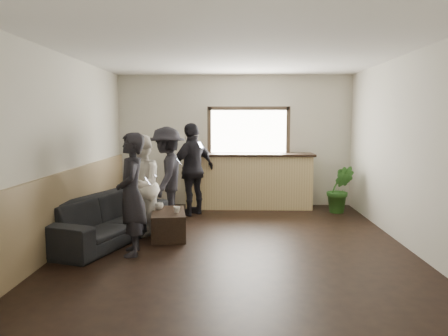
{
  "coord_description": "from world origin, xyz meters",
  "views": [
    {
      "loc": [
        -0.01,
        -6.43,
        1.84
      ],
      "look_at": [
        -0.17,
        0.4,
        1.09
      ],
      "focal_mm": 35.0,
      "sensor_mm": 36.0,
      "label": 1
    }
  ],
  "objects_px": {
    "potted_plant": "(340,189)",
    "person_d": "(193,169)",
    "person_b": "(140,186)",
    "sofa": "(107,219)",
    "person_c": "(167,175)",
    "bar_counter": "(249,177)",
    "cup_b": "(177,210)",
    "person_a": "(131,194)",
    "cup_a": "(159,206)",
    "coffee_table": "(169,224)"
  },
  "relations": [
    {
      "from": "potted_plant",
      "to": "person_d",
      "type": "relative_size",
      "value": 0.53
    },
    {
      "from": "person_b",
      "to": "person_d",
      "type": "xyz_separation_m",
      "value": [
        0.69,
        1.56,
        0.09
      ]
    },
    {
      "from": "sofa",
      "to": "person_c",
      "type": "bearing_deg",
      "value": -11.72
    },
    {
      "from": "potted_plant",
      "to": "bar_counter",
      "type": "bearing_deg",
      "value": 164.33
    },
    {
      "from": "person_b",
      "to": "person_c",
      "type": "distance_m",
      "value": 0.96
    },
    {
      "from": "cup_b",
      "to": "bar_counter",
      "type": "bearing_deg",
      "value": 64.48
    },
    {
      "from": "sofa",
      "to": "person_a",
      "type": "xyz_separation_m",
      "value": [
        0.54,
        -0.66,
        0.5
      ]
    },
    {
      "from": "sofa",
      "to": "person_c",
      "type": "relative_size",
      "value": 1.34
    },
    {
      "from": "person_a",
      "to": "person_c",
      "type": "xyz_separation_m",
      "value": [
        0.19,
        1.92,
        0.03
      ]
    },
    {
      "from": "cup_a",
      "to": "person_b",
      "type": "xyz_separation_m",
      "value": [
        -0.28,
        -0.06,
        0.34
      ]
    },
    {
      "from": "potted_plant",
      "to": "person_b",
      "type": "relative_size",
      "value": 0.59
    },
    {
      "from": "coffee_table",
      "to": "person_d",
      "type": "height_order",
      "value": "person_d"
    },
    {
      "from": "person_b",
      "to": "person_d",
      "type": "bearing_deg",
      "value": 151.24
    },
    {
      "from": "cup_a",
      "to": "cup_b",
      "type": "height_order",
      "value": "cup_a"
    },
    {
      "from": "person_b",
      "to": "person_a",
      "type": "bearing_deg",
      "value": 0.41
    },
    {
      "from": "cup_a",
      "to": "person_d",
      "type": "bearing_deg",
      "value": 74.87
    },
    {
      "from": "potted_plant",
      "to": "person_a",
      "type": "height_order",
      "value": "person_a"
    },
    {
      "from": "coffee_table",
      "to": "sofa",
      "type": "bearing_deg",
      "value": -164.95
    },
    {
      "from": "person_b",
      "to": "person_d",
      "type": "relative_size",
      "value": 0.9
    },
    {
      "from": "coffee_table",
      "to": "cup_b",
      "type": "bearing_deg",
      "value": -37.21
    },
    {
      "from": "bar_counter",
      "to": "sofa",
      "type": "xyz_separation_m",
      "value": [
        -2.25,
        -2.63,
        -0.3
      ]
    },
    {
      "from": "person_d",
      "to": "coffee_table",
      "type": "bearing_deg",
      "value": 33.55
    },
    {
      "from": "cup_b",
      "to": "person_a",
      "type": "xyz_separation_m",
      "value": [
        -0.51,
        -0.79,
        0.38
      ]
    },
    {
      "from": "person_a",
      "to": "person_c",
      "type": "height_order",
      "value": "person_c"
    },
    {
      "from": "sofa",
      "to": "coffee_table",
      "type": "xyz_separation_m",
      "value": [
        0.9,
        0.24,
        -0.13
      ]
    },
    {
      "from": "bar_counter",
      "to": "person_d",
      "type": "relative_size",
      "value": 1.51
    },
    {
      "from": "person_a",
      "to": "person_b",
      "type": "height_order",
      "value": "person_a"
    },
    {
      "from": "bar_counter",
      "to": "cup_a",
      "type": "distance_m",
      "value": 2.7
    },
    {
      "from": "person_a",
      "to": "person_c",
      "type": "relative_size",
      "value": 0.97
    },
    {
      "from": "person_a",
      "to": "coffee_table",
      "type": "bearing_deg",
      "value": 146.0
    },
    {
      "from": "person_a",
      "to": "person_c",
      "type": "distance_m",
      "value": 1.93
    },
    {
      "from": "coffee_table",
      "to": "cup_a",
      "type": "bearing_deg",
      "value": 136.79
    },
    {
      "from": "person_d",
      "to": "person_a",
      "type": "bearing_deg",
      "value": 28.54
    },
    {
      "from": "cup_a",
      "to": "person_a",
      "type": "height_order",
      "value": "person_a"
    },
    {
      "from": "person_c",
      "to": "cup_a",
      "type": "bearing_deg",
      "value": 0.69
    },
    {
      "from": "bar_counter",
      "to": "person_a",
      "type": "relative_size",
      "value": 1.61
    },
    {
      "from": "cup_b",
      "to": "person_c",
      "type": "relative_size",
      "value": 0.06
    },
    {
      "from": "bar_counter",
      "to": "coffee_table",
      "type": "relative_size",
      "value": 2.92
    },
    {
      "from": "potted_plant",
      "to": "person_d",
      "type": "bearing_deg",
      "value": -175.58
    },
    {
      "from": "coffee_table",
      "to": "person_a",
      "type": "xyz_separation_m",
      "value": [
        -0.36,
        -0.91,
        0.63
      ]
    },
    {
      "from": "bar_counter",
      "to": "person_c",
      "type": "xyz_separation_m",
      "value": [
        -1.51,
        -1.37,
        0.22
      ]
    },
    {
      "from": "coffee_table",
      "to": "potted_plant",
      "type": "height_order",
      "value": "potted_plant"
    },
    {
      "from": "cup_b",
      "to": "potted_plant",
      "type": "xyz_separation_m",
      "value": [
        2.99,
        2.0,
        0.01
      ]
    },
    {
      "from": "coffee_table",
      "to": "person_c",
      "type": "xyz_separation_m",
      "value": [
        -0.17,
        1.02,
        0.66
      ]
    },
    {
      "from": "cup_b",
      "to": "potted_plant",
      "type": "relative_size",
      "value": 0.11
    },
    {
      "from": "sofa",
      "to": "person_a",
      "type": "height_order",
      "value": "person_a"
    },
    {
      "from": "sofa",
      "to": "person_b",
      "type": "bearing_deg",
      "value": -34.26
    },
    {
      "from": "cup_b",
      "to": "person_b",
      "type": "relative_size",
      "value": 0.07
    },
    {
      "from": "sofa",
      "to": "person_d",
      "type": "bearing_deg",
      "value": -12.43
    },
    {
      "from": "coffee_table",
      "to": "person_c",
      "type": "distance_m",
      "value": 1.22
    }
  ]
}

